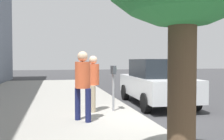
# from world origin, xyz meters

# --- Properties ---
(ground_plane) EXTENTS (80.00, 80.00, 0.00)m
(ground_plane) POSITION_xyz_m (0.00, 0.00, 0.00)
(ground_plane) COLOR #38383A
(ground_plane) RESTS_ON ground
(sidewalk_slab) EXTENTS (28.00, 6.00, 0.15)m
(sidewalk_slab) POSITION_xyz_m (0.00, 3.00, 0.07)
(sidewalk_slab) COLOR gray
(sidewalk_slab) RESTS_ON ground_plane
(parking_meter) EXTENTS (0.36, 0.12, 1.41)m
(parking_meter) POSITION_xyz_m (0.84, 0.70, 1.17)
(parking_meter) COLOR gray
(parking_meter) RESTS_ON sidewalk_slab
(pedestrian_at_meter) EXTENTS (0.52, 0.37, 1.72)m
(pedestrian_at_meter) POSITION_xyz_m (0.93, 1.32, 1.15)
(pedestrian_at_meter) COLOR tan
(pedestrian_at_meter) RESTS_ON sidewalk_slab
(pedestrian_bystander) EXTENTS (0.47, 0.39, 1.81)m
(pedestrian_bystander) POSITION_xyz_m (-0.30, 1.77, 1.23)
(pedestrian_bystander) COLOR #191E4C
(pedestrian_bystander) RESTS_ON sidewalk_slab
(parked_sedan_near) EXTENTS (4.46, 2.08, 1.77)m
(parked_sedan_near) POSITION_xyz_m (2.35, -1.35, 0.89)
(parked_sedan_near) COLOR silver
(parked_sedan_near) RESTS_ON ground_plane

